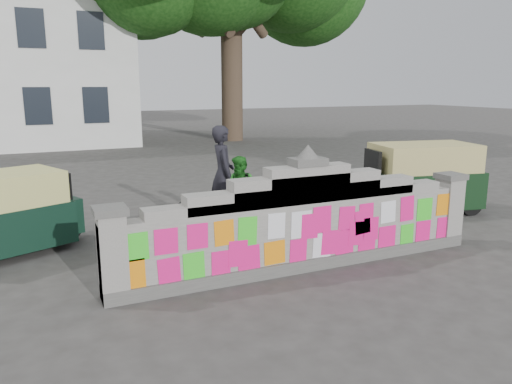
{
  "coord_description": "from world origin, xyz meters",
  "views": [
    {
      "loc": [
        -3.93,
        -6.63,
        2.92
      ],
      "look_at": [
        -0.43,
        1.0,
        1.1
      ],
      "focal_mm": 35.0,
      "sensor_mm": 36.0,
      "label": 1
    }
  ],
  "objects_px": {
    "cyclist_rider": "(223,186)",
    "rickshaw_left": "(2,214)",
    "rickshaw_right": "(420,177)",
    "cyclist_bike": "(223,205)",
    "pedestrian": "(241,191)"
  },
  "relations": [
    {
      "from": "rickshaw_left",
      "to": "rickshaw_right",
      "type": "distance_m",
      "value": 8.69
    },
    {
      "from": "cyclist_bike",
      "to": "rickshaw_right",
      "type": "bearing_deg",
      "value": -87.66
    },
    {
      "from": "pedestrian",
      "to": "rickshaw_left",
      "type": "xyz_separation_m",
      "value": [
        -4.45,
        -0.0,
        0.01
      ]
    },
    {
      "from": "cyclist_bike",
      "to": "pedestrian",
      "type": "xyz_separation_m",
      "value": [
        0.5,
        0.29,
        0.18
      ]
    },
    {
      "from": "pedestrian",
      "to": "rickshaw_left",
      "type": "bearing_deg",
      "value": -117.85
    },
    {
      "from": "cyclist_bike",
      "to": "rickshaw_right",
      "type": "distance_m",
      "value": 4.74
    },
    {
      "from": "cyclist_bike",
      "to": "rickshaw_right",
      "type": "relative_size",
      "value": 0.72
    },
    {
      "from": "cyclist_bike",
      "to": "pedestrian",
      "type": "distance_m",
      "value": 0.6
    },
    {
      "from": "cyclist_bike",
      "to": "pedestrian",
      "type": "height_order",
      "value": "pedestrian"
    },
    {
      "from": "rickshaw_left",
      "to": "rickshaw_right",
      "type": "height_order",
      "value": "rickshaw_right"
    },
    {
      "from": "cyclist_rider",
      "to": "rickshaw_right",
      "type": "distance_m",
      "value": 4.73
    },
    {
      "from": "rickshaw_right",
      "to": "rickshaw_left",
      "type": "bearing_deg",
      "value": 7.36
    },
    {
      "from": "cyclist_rider",
      "to": "rickshaw_left",
      "type": "bearing_deg",
      "value": 92.68
    },
    {
      "from": "cyclist_rider",
      "to": "rickshaw_left",
      "type": "distance_m",
      "value": 3.96
    },
    {
      "from": "cyclist_bike",
      "to": "pedestrian",
      "type": "relative_size",
      "value": 1.45
    }
  ]
}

